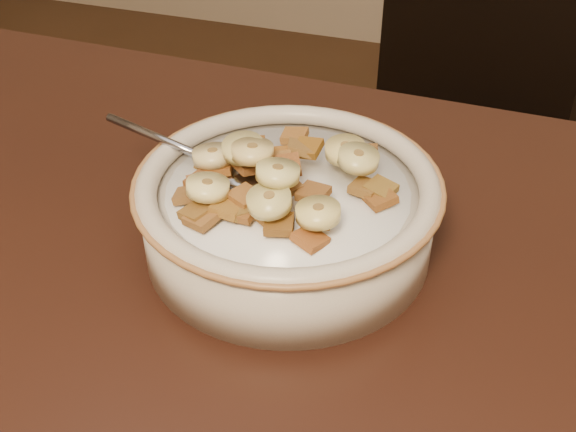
% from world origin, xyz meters
% --- Properties ---
extents(chair, '(0.50, 0.50, 0.87)m').
position_xyz_m(chair, '(0.04, 0.81, 0.43)').
color(chair, black).
rests_on(chair, floor).
extents(cereal_bowl, '(0.22, 0.22, 0.05)m').
position_xyz_m(cereal_bowl, '(-0.05, 0.17, 0.78)').
color(cereal_bowl, beige).
rests_on(cereal_bowl, table).
extents(milk, '(0.19, 0.19, 0.00)m').
position_xyz_m(milk, '(-0.05, 0.17, 0.80)').
color(milk, white).
rests_on(milk, cereal_bowl).
extents(spoon, '(0.06, 0.05, 0.01)m').
position_xyz_m(spoon, '(-0.08, 0.17, 0.81)').
color(spoon, gray).
rests_on(spoon, cereal_bowl).
extents(cereal_square_0, '(0.02, 0.02, 0.01)m').
position_xyz_m(cereal_square_0, '(-0.08, 0.12, 0.82)').
color(cereal_square_0, '#9C6C1E').
rests_on(cereal_square_0, milk).
extents(cereal_square_1, '(0.03, 0.03, 0.01)m').
position_xyz_m(cereal_square_1, '(-0.08, 0.16, 0.82)').
color(cereal_square_1, '#97592B').
rests_on(cereal_square_1, milk).
extents(cereal_square_2, '(0.03, 0.03, 0.01)m').
position_xyz_m(cereal_square_2, '(-0.10, 0.22, 0.81)').
color(cereal_square_2, brown).
rests_on(cereal_square_2, milk).
extents(cereal_square_3, '(0.03, 0.03, 0.01)m').
position_xyz_m(cereal_square_3, '(-0.07, 0.13, 0.82)').
color(cereal_square_3, '#995F29').
rests_on(cereal_square_3, milk).
extents(cereal_square_4, '(0.03, 0.03, 0.01)m').
position_xyz_m(cereal_square_4, '(-0.10, 0.17, 0.81)').
color(cereal_square_4, brown).
rests_on(cereal_square_4, milk).
extents(cereal_square_5, '(0.03, 0.03, 0.01)m').
position_xyz_m(cereal_square_5, '(-0.06, 0.18, 0.82)').
color(cereal_square_5, '#986220').
rests_on(cereal_square_5, milk).
extents(cereal_square_6, '(0.03, 0.03, 0.01)m').
position_xyz_m(cereal_square_6, '(-0.11, 0.15, 0.81)').
color(cereal_square_6, brown).
rests_on(cereal_square_6, milk).
extents(cereal_square_7, '(0.02, 0.02, 0.01)m').
position_xyz_m(cereal_square_7, '(-0.04, 0.11, 0.81)').
color(cereal_square_7, brown).
rests_on(cereal_square_7, milk).
extents(cereal_square_8, '(0.02, 0.02, 0.01)m').
position_xyz_m(cereal_square_8, '(-0.11, 0.13, 0.81)').
color(cereal_square_8, brown).
rests_on(cereal_square_8, milk).
extents(cereal_square_9, '(0.02, 0.03, 0.01)m').
position_xyz_m(cereal_square_9, '(-0.11, 0.15, 0.81)').
color(cereal_square_9, brown).
rests_on(cereal_square_9, milk).
extents(cereal_square_10, '(0.03, 0.03, 0.01)m').
position_xyz_m(cereal_square_10, '(-0.04, 0.12, 0.82)').
color(cereal_square_10, brown).
rests_on(cereal_square_10, milk).
extents(cereal_square_11, '(0.03, 0.03, 0.01)m').
position_xyz_m(cereal_square_11, '(-0.08, 0.18, 0.82)').
color(cereal_square_11, brown).
rests_on(cereal_square_11, milk).
extents(cereal_square_12, '(0.03, 0.03, 0.01)m').
position_xyz_m(cereal_square_12, '(-0.09, 0.11, 0.81)').
color(cereal_square_12, brown).
rests_on(cereal_square_12, milk).
extents(cereal_square_13, '(0.02, 0.02, 0.01)m').
position_xyz_m(cereal_square_13, '(-0.06, 0.23, 0.81)').
color(cereal_square_13, brown).
rests_on(cereal_square_13, milk).
extents(cereal_square_14, '(0.03, 0.03, 0.01)m').
position_xyz_m(cereal_square_14, '(-0.07, 0.12, 0.81)').
color(cereal_square_14, brown).
rests_on(cereal_square_14, milk).
extents(cereal_square_15, '(0.02, 0.02, 0.01)m').
position_xyz_m(cereal_square_15, '(-0.02, 0.22, 0.81)').
color(cereal_square_15, brown).
rests_on(cereal_square_15, milk).
extents(cereal_square_16, '(0.03, 0.03, 0.01)m').
position_xyz_m(cereal_square_16, '(-0.05, 0.15, 0.82)').
color(cereal_square_16, brown).
rests_on(cereal_square_16, milk).
extents(cereal_square_17, '(0.02, 0.02, 0.01)m').
position_xyz_m(cereal_square_17, '(-0.11, 0.17, 0.81)').
color(cereal_square_17, brown).
rests_on(cereal_square_17, milk).
extents(cereal_square_18, '(0.02, 0.02, 0.01)m').
position_xyz_m(cereal_square_18, '(-0.05, 0.20, 0.82)').
color(cereal_square_18, brown).
rests_on(cereal_square_18, milk).
extents(cereal_square_19, '(0.02, 0.02, 0.01)m').
position_xyz_m(cereal_square_19, '(-0.00, 0.22, 0.81)').
color(cereal_square_19, brown).
rests_on(cereal_square_19, milk).
extents(cereal_square_20, '(0.03, 0.03, 0.01)m').
position_xyz_m(cereal_square_20, '(-0.02, 0.13, 0.82)').
color(cereal_square_20, '#9C6D1F').
rests_on(cereal_square_20, milk).
extents(cereal_square_21, '(0.03, 0.03, 0.01)m').
position_xyz_m(cereal_square_21, '(-0.06, 0.17, 0.83)').
color(cereal_square_21, olive).
rests_on(cereal_square_21, milk).
extents(cereal_square_22, '(0.02, 0.02, 0.01)m').
position_xyz_m(cereal_square_22, '(-0.07, 0.12, 0.81)').
color(cereal_square_22, brown).
rests_on(cereal_square_22, milk).
extents(cereal_square_23, '(0.03, 0.03, 0.01)m').
position_xyz_m(cereal_square_23, '(0.02, 0.17, 0.81)').
color(cereal_square_23, brown).
rests_on(cereal_square_23, milk).
extents(cereal_square_24, '(0.03, 0.03, 0.01)m').
position_xyz_m(cereal_square_24, '(-0.10, 0.11, 0.81)').
color(cereal_square_24, brown).
rests_on(cereal_square_24, milk).
extents(cereal_square_25, '(0.02, 0.02, 0.01)m').
position_xyz_m(cereal_square_25, '(-0.04, 0.20, 0.82)').
color(cereal_square_25, brown).
rests_on(cereal_square_25, milk).
extents(cereal_square_26, '(0.03, 0.03, 0.01)m').
position_xyz_m(cereal_square_26, '(-0.01, 0.11, 0.81)').
color(cereal_square_26, '#975020').
rests_on(cereal_square_26, milk).
extents(cereal_square_27, '(0.03, 0.03, 0.01)m').
position_xyz_m(cereal_square_27, '(0.02, 0.18, 0.81)').
color(cereal_square_27, olive).
rests_on(cereal_square_27, milk).
extents(cereal_square_28, '(0.02, 0.02, 0.01)m').
position_xyz_m(cereal_square_28, '(0.01, 0.18, 0.81)').
color(cereal_square_28, brown).
rests_on(cereal_square_28, milk).
extents(cereal_square_29, '(0.03, 0.03, 0.01)m').
position_xyz_m(cereal_square_29, '(-0.05, 0.16, 0.83)').
color(cereal_square_29, brown).
rests_on(cereal_square_29, milk).
extents(cereal_square_30, '(0.02, 0.02, 0.01)m').
position_xyz_m(cereal_square_30, '(-0.02, 0.15, 0.82)').
color(cereal_square_30, brown).
rests_on(cereal_square_30, milk).
extents(banana_slice_0, '(0.04, 0.04, 0.01)m').
position_xyz_m(banana_slice_0, '(-0.01, 0.20, 0.83)').
color(banana_slice_0, '#DBC16E').
rests_on(banana_slice_0, milk).
extents(banana_slice_1, '(0.04, 0.04, 0.01)m').
position_xyz_m(banana_slice_1, '(-0.10, 0.13, 0.82)').
color(banana_slice_1, '#F9EE89').
rests_on(banana_slice_1, milk).
extents(banana_slice_2, '(0.04, 0.04, 0.02)m').
position_xyz_m(banana_slice_2, '(-0.08, 0.17, 0.84)').
color(banana_slice_2, beige).
rests_on(banana_slice_2, milk).
extents(banana_slice_3, '(0.04, 0.04, 0.01)m').
position_xyz_m(banana_slice_3, '(-0.01, 0.12, 0.82)').
color(banana_slice_3, '#FDF17F').
rests_on(banana_slice_3, milk).
extents(banana_slice_4, '(0.03, 0.03, 0.01)m').
position_xyz_m(banana_slice_4, '(-0.00, 0.19, 0.83)').
color(banana_slice_4, '#CBC171').
rests_on(banana_slice_4, milk).
extents(banana_slice_5, '(0.03, 0.03, 0.01)m').
position_xyz_m(banana_slice_5, '(-0.05, 0.14, 0.84)').
color(banana_slice_5, beige).
rests_on(banana_slice_5, milk).
extents(banana_slice_6, '(0.04, 0.04, 0.01)m').
position_xyz_m(banana_slice_6, '(-0.11, 0.17, 0.82)').
color(banana_slice_6, '#D8C782').
rests_on(banana_slice_6, milk).
extents(banana_slice_7, '(0.04, 0.04, 0.02)m').
position_xyz_m(banana_slice_7, '(-0.05, 0.12, 0.83)').
color(banana_slice_7, '#E2CE6F').
rests_on(banana_slice_7, milk).
extents(banana_slice_8, '(0.03, 0.04, 0.01)m').
position_xyz_m(banana_slice_8, '(-0.07, 0.16, 0.84)').
color(banana_slice_8, tan).
rests_on(banana_slice_8, milk).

